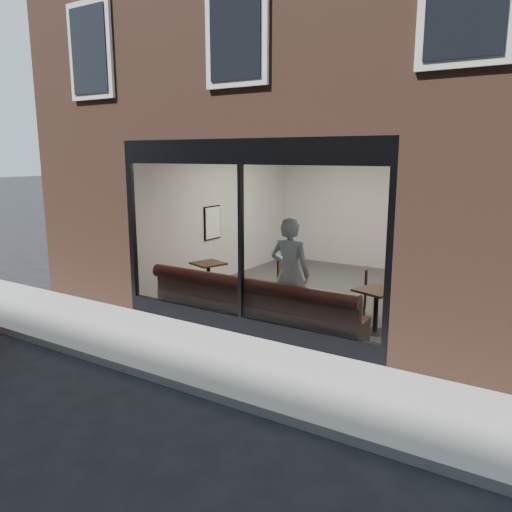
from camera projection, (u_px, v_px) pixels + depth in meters
The scene contains 21 objects.
ground at pixel (157, 379), 6.69m from camera, with size 120.00×120.00×0.00m, color black.
sidewalk_near at pixel (203, 354), 7.51m from camera, with size 40.00×2.00×0.01m, color gray.
kerb_near at pixel (154, 376), 6.63m from camera, with size 40.00×0.10×0.12m, color gray.
host_building_pier_left at pixel (247, 201), 14.96m from camera, with size 2.50×12.00×3.20m, color brown.
host_building_backfill at pixel (401, 199), 15.50m from camera, with size 5.00×6.00×3.20m, color brown.
cafe_floor at pixel (317, 292), 10.83m from camera, with size 6.00×6.00×0.00m, color #2D2D30.
cafe_ceiling at pixel (321, 143), 10.20m from camera, with size 6.00×6.00×0.00m, color white.
cafe_wall_back at pixel (368, 207), 13.00m from camera, with size 5.00×5.00×0.00m, color beige.
cafe_wall_left at pixel (223, 213), 11.81m from camera, with size 6.00×6.00×0.00m, color beige.
cafe_wall_right at pixel (441, 229), 9.22m from camera, with size 6.00×6.00×0.00m, color beige.
storefront_kick at pixel (241, 325), 8.36m from camera, with size 5.00×0.10×0.30m, color black.
storefront_header at pixel (240, 151), 7.79m from camera, with size 5.00×0.10×0.40m, color black.
storefront_mullion at pixel (241, 243), 8.08m from camera, with size 0.06×0.10×2.50m, color black.
storefront_glass at pixel (240, 243), 8.05m from camera, with size 4.80×4.80×0.00m, color white.
banquette at pixel (254, 314), 8.67m from camera, with size 4.00×0.55×0.45m, color #351913.
person at pixel (290, 274), 8.44m from camera, with size 0.71×0.47×1.95m, color #A8C8DC.
cafe_table_left at pixel (208, 264), 10.32m from camera, with size 0.59×0.59×0.04m, color #301E12.
cafe_table_right at pixel (377, 291), 8.26m from camera, with size 0.60×0.60×0.04m, color #301E12.
cafe_chair_left at pixel (271, 287), 10.39m from camera, with size 0.37×0.37×0.04m, color #301E12.
cafe_chair_right at pixel (354, 305), 9.19m from camera, with size 0.39×0.39×0.04m, color #301E12.
wall_poster at pixel (213, 223), 11.46m from camera, with size 0.02×0.53×0.71m, color white.
Camera 1 is at (4.44, -4.56, 2.95)m, focal length 35.00 mm.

